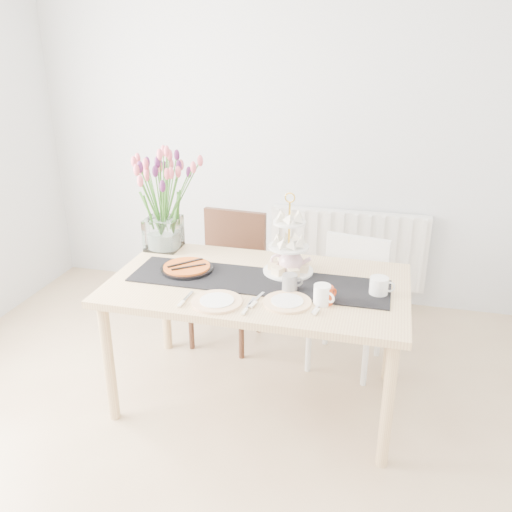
% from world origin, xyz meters
% --- Properties ---
extents(room_shell, '(4.50, 4.50, 4.50)m').
position_xyz_m(room_shell, '(0.00, 0.00, 1.30)').
color(room_shell, tan).
rests_on(room_shell, ground).
extents(radiator, '(1.20, 0.08, 0.60)m').
position_xyz_m(radiator, '(0.50, 2.19, 0.45)').
color(radiator, white).
rests_on(radiator, room_shell).
extents(dining_table, '(1.60, 0.90, 0.75)m').
position_xyz_m(dining_table, '(0.13, 0.79, 0.67)').
color(dining_table, tan).
rests_on(dining_table, ground).
extents(chair_brown, '(0.47, 0.47, 0.89)m').
position_xyz_m(chair_brown, '(-0.23, 1.45, 0.52)').
color(chair_brown, '#3B2115').
rests_on(chair_brown, ground).
extents(chair_white, '(0.47, 0.47, 0.82)m').
position_xyz_m(chair_white, '(0.60, 1.35, 0.47)').
color(chair_white, white).
rests_on(chair_white, ground).
extents(table_runner, '(1.40, 0.35, 0.01)m').
position_xyz_m(table_runner, '(0.13, 0.79, 0.75)').
color(table_runner, black).
rests_on(table_runner, dining_table).
extents(tulip_vase, '(0.72, 0.72, 0.62)m').
position_xyz_m(tulip_vase, '(-0.56, 1.13, 1.15)').
color(tulip_vase, silver).
rests_on(tulip_vase, dining_table).
extents(cake_stand, '(0.28, 0.28, 0.41)m').
position_xyz_m(cake_stand, '(0.27, 0.95, 0.87)').
color(cake_stand, gold).
rests_on(cake_stand, dining_table).
extents(teapot, '(0.22, 0.18, 0.14)m').
position_xyz_m(teapot, '(0.28, 0.95, 0.82)').
color(teapot, white).
rests_on(teapot, dining_table).
extents(cream_jug, '(0.10, 0.10, 0.10)m').
position_xyz_m(cream_jug, '(0.77, 0.79, 0.80)').
color(cream_jug, silver).
rests_on(cream_jug, dining_table).
extents(tart_tin, '(0.29, 0.29, 0.04)m').
position_xyz_m(tart_tin, '(-0.29, 0.83, 0.77)').
color(tart_tin, black).
rests_on(tart_tin, dining_table).
extents(mug_grey, '(0.11, 0.11, 0.09)m').
position_xyz_m(mug_grey, '(0.32, 0.72, 0.80)').
color(mug_grey, gray).
rests_on(mug_grey, dining_table).
extents(mug_white, '(0.12, 0.12, 0.10)m').
position_xyz_m(mug_white, '(0.50, 0.62, 0.80)').
color(mug_white, white).
rests_on(mug_white, dining_table).
extents(mug_orange, '(0.11, 0.11, 0.09)m').
position_xyz_m(mug_orange, '(0.52, 0.63, 0.80)').
color(mug_orange, red).
rests_on(mug_orange, dining_table).
extents(plate_left, '(0.27, 0.27, 0.01)m').
position_xyz_m(plate_left, '(-0.01, 0.50, 0.76)').
color(plate_left, silver).
rests_on(plate_left, dining_table).
extents(plate_right, '(0.29, 0.29, 0.01)m').
position_xyz_m(plate_right, '(0.33, 0.58, 0.76)').
color(plate_right, white).
rests_on(plate_right, dining_table).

